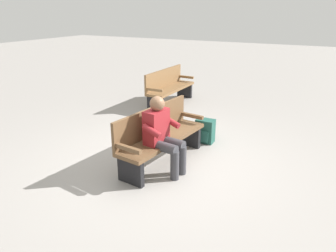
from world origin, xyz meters
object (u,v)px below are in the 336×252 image
object	(u,v)px
person_seated	(162,133)
backpack	(205,131)
bench_near	(160,135)
bench_far	(169,87)

from	to	relation	value
person_seated	backpack	bearing A→B (deg)	-179.60
bench_near	bench_far	distance (m)	3.35
backpack	bench_far	xyz separation A→B (m)	(-1.94, -1.79, 0.24)
bench_far	person_seated	bearing A→B (deg)	27.34
bench_near	bench_far	size ratio (longest dim) A/B	1.02
bench_far	backpack	bearing A→B (deg)	43.63
bench_near	backpack	distance (m)	1.17
person_seated	bench_far	size ratio (longest dim) A/B	0.65
bench_near	person_seated	distance (m)	0.38
person_seated	bench_far	xyz separation A→B (m)	(-3.30, -1.64, -0.17)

